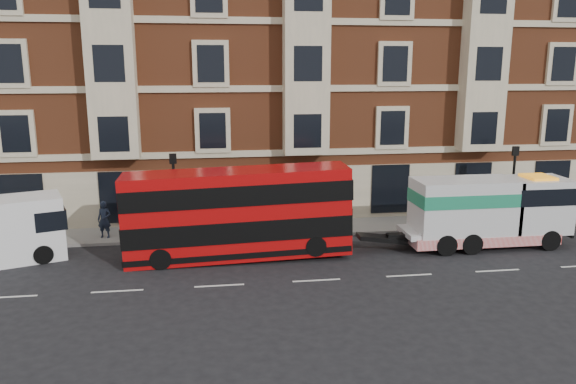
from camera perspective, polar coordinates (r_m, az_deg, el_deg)
name	(u,v)px	position (r m, az deg, el deg)	size (l,w,h in m)	color
ground	(316,280)	(23.54, 2.91, -8.96)	(120.00, 120.00, 0.00)	black
sidewalk	(290,228)	(30.51, 0.21, -3.70)	(90.00, 3.00, 0.15)	slate
victorian_terrace	(281,44)	(36.81, -0.75, 14.82)	(45.00, 12.00, 20.40)	brown
lamp_post_west	(174,190)	(28.36, -11.48, 0.20)	(0.35, 0.15, 4.35)	black
lamp_post_east	(513,180)	(32.66, 21.89, 1.16)	(0.35, 0.15, 4.35)	black
double_decker_bus	(238,212)	(25.63, -5.14, -2.06)	(10.18, 2.34, 4.12)	#B3090B
tow_truck	(486,211)	(28.94, 19.46, -1.81)	(8.15, 2.41, 3.39)	silver
pedestrian	(104,220)	(29.89, -18.16, -2.68)	(0.69, 0.45, 1.88)	#192133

